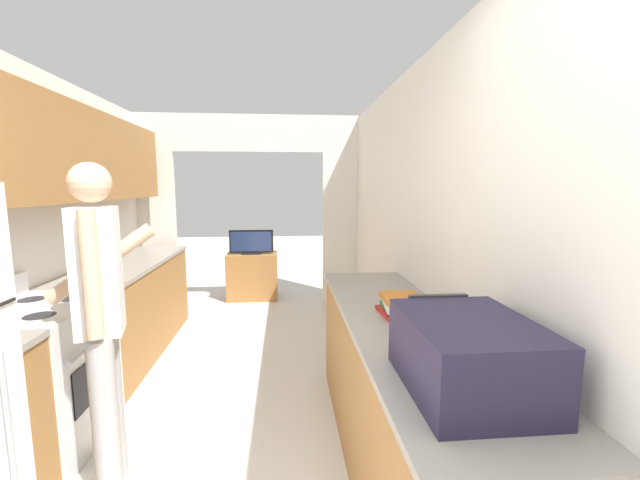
{
  "coord_description": "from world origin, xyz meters",
  "views": [
    {
      "loc": [
        0.44,
        -0.7,
        1.63
      ],
      "look_at": [
        0.76,
        2.95,
        1.12
      ],
      "focal_mm": 22.0,
      "sensor_mm": 36.0,
      "label": 1
    }
  ],
  "objects_px": {
    "range_oven": "(42,377)",
    "television": "(251,242)",
    "tv_cabinet": "(252,276)",
    "suitcase": "(468,354)",
    "book_stack": "(402,305)",
    "person": "(101,320)"
  },
  "relations": [
    {
      "from": "suitcase",
      "to": "tv_cabinet",
      "type": "relative_size",
      "value": 0.8
    },
    {
      "from": "suitcase",
      "to": "television",
      "type": "relative_size",
      "value": 0.92
    },
    {
      "from": "person",
      "to": "book_stack",
      "type": "bearing_deg",
      "value": -103.27
    },
    {
      "from": "range_oven",
      "to": "television",
      "type": "xyz_separation_m",
      "value": [
        1.02,
        3.15,
        0.37
      ]
    },
    {
      "from": "book_stack",
      "to": "suitcase",
      "type": "bearing_deg",
      "value": -90.73
    },
    {
      "from": "tv_cabinet",
      "to": "suitcase",
      "type": "bearing_deg",
      "value": -75.59
    },
    {
      "from": "book_stack",
      "to": "tv_cabinet",
      "type": "distance_m",
      "value": 3.76
    },
    {
      "from": "book_stack",
      "to": "television",
      "type": "bearing_deg",
      "value": 107.91
    },
    {
      "from": "person",
      "to": "suitcase",
      "type": "relative_size",
      "value": 3.06
    },
    {
      "from": "book_stack",
      "to": "tv_cabinet",
      "type": "height_order",
      "value": "book_stack"
    },
    {
      "from": "person",
      "to": "television",
      "type": "bearing_deg",
      "value": -22.53
    },
    {
      "from": "tv_cabinet",
      "to": "television",
      "type": "height_order",
      "value": "television"
    },
    {
      "from": "book_stack",
      "to": "tv_cabinet",
      "type": "xyz_separation_m",
      "value": [
        -1.13,
        3.54,
        -0.63
      ]
    },
    {
      "from": "suitcase",
      "to": "tv_cabinet",
      "type": "distance_m",
      "value": 4.55
    },
    {
      "from": "tv_cabinet",
      "to": "book_stack",
      "type": "bearing_deg",
      "value": -72.29
    },
    {
      "from": "person",
      "to": "television",
      "type": "height_order",
      "value": "person"
    },
    {
      "from": "tv_cabinet",
      "to": "television",
      "type": "xyz_separation_m",
      "value": [
        0.0,
        -0.04,
        0.5
      ]
    },
    {
      "from": "range_oven",
      "to": "tv_cabinet",
      "type": "height_order",
      "value": "range_oven"
    },
    {
      "from": "person",
      "to": "tv_cabinet",
      "type": "xyz_separation_m",
      "value": [
        0.47,
        3.58,
        -0.61
      ]
    },
    {
      "from": "range_oven",
      "to": "tv_cabinet",
      "type": "relative_size",
      "value": 1.47
    },
    {
      "from": "book_stack",
      "to": "person",
      "type": "bearing_deg",
      "value": -178.34
    },
    {
      "from": "suitcase",
      "to": "television",
      "type": "xyz_separation_m",
      "value": [
        -1.12,
        4.31,
        -0.21
      ]
    }
  ]
}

